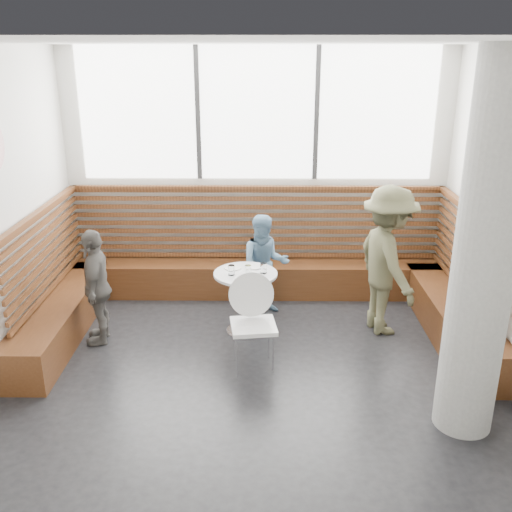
{
  "coord_description": "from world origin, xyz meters",
  "views": [
    {
      "loc": [
        0.06,
        -4.9,
        3.15
      ],
      "look_at": [
        0.0,
        1.0,
        1.0
      ],
      "focal_mm": 40.0,
      "sensor_mm": 36.0,
      "label": 1
    }
  ],
  "objects_px": {
    "concrete_column": "(485,255)",
    "child_back": "(265,265)",
    "cafe_chair": "(253,314)",
    "adult_man": "(387,261)",
    "cafe_table": "(246,290)",
    "child_left": "(97,286)"
  },
  "relations": [
    {
      "from": "concrete_column",
      "to": "child_back",
      "type": "height_order",
      "value": "concrete_column"
    },
    {
      "from": "cafe_chair",
      "to": "adult_man",
      "type": "height_order",
      "value": "adult_man"
    },
    {
      "from": "cafe_table",
      "to": "child_left",
      "type": "relative_size",
      "value": 0.57
    },
    {
      "from": "cafe_table",
      "to": "child_left",
      "type": "bearing_deg",
      "value": -172.69
    },
    {
      "from": "cafe_chair",
      "to": "adult_man",
      "type": "xyz_separation_m",
      "value": [
        1.52,
        0.81,
        0.29
      ]
    },
    {
      "from": "cafe_chair",
      "to": "child_back",
      "type": "distance_m",
      "value": 1.3
    },
    {
      "from": "adult_man",
      "to": "child_back",
      "type": "xyz_separation_m",
      "value": [
        -1.4,
        0.49,
        -0.24
      ]
    },
    {
      "from": "concrete_column",
      "to": "child_left",
      "type": "height_order",
      "value": "concrete_column"
    },
    {
      "from": "cafe_chair",
      "to": "adult_man",
      "type": "distance_m",
      "value": 1.74
    },
    {
      "from": "cafe_chair",
      "to": "child_back",
      "type": "xyz_separation_m",
      "value": [
        0.12,
        1.29,
        0.05
      ]
    },
    {
      "from": "adult_man",
      "to": "concrete_column",
      "type": "bearing_deg",
      "value": 177.24
    },
    {
      "from": "concrete_column",
      "to": "cafe_chair",
      "type": "distance_m",
      "value": 2.35
    },
    {
      "from": "cafe_chair",
      "to": "concrete_column",
      "type": "bearing_deg",
      "value": -35.39
    },
    {
      "from": "cafe_chair",
      "to": "child_back",
      "type": "relative_size",
      "value": 0.78
    },
    {
      "from": "adult_man",
      "to": "child_left",
      "type": "distance_m",
      "value": 3.29
    },
    {
      "from": "cafe_table",
      "to": "cafe_chair",
      "type": "distance_m",
      "value": 0.74
    },
    {
      "from": "concrete_column",
      "to": "cafe_chair",
      "type": "bearing_deg",
      "value": 151.9
    },
    {
      "from": "cafe_chair",
      "to": "adult_man",
      "type": "bearing_deg",
      "value": 20.67
    },
    {
      "from": "cafe_chair",
      "to": "child_left",
      "type": "bearing_deg",
      "value": 156.23
    },
    {
      "from": "cafe_chair",
      "to": "child_back",
      "type": "height_order",
      "value": "child_back"
    },
    {
      "from": "adult_man",
      "to": "child_back",
      "type": "height_order",
      "value": "adult_man"
    },
    {
      "from": "concrete_column",
      "to": "cafe_table",
      "type": "xyz_separation_m",
      "value": [
        -1.97,
        1.73,
        -1.06
      ]
    }
  ]
}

